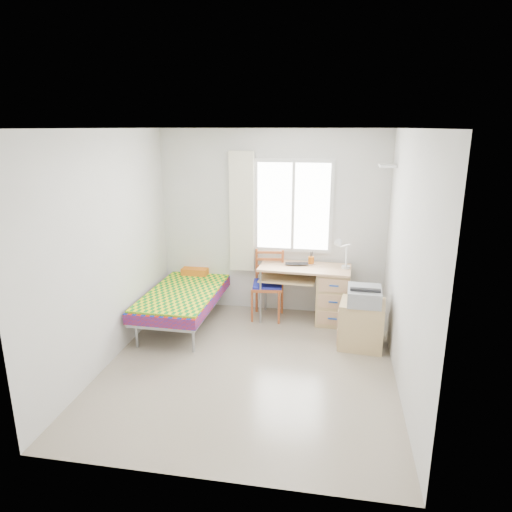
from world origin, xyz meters
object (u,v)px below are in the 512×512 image
(cabinet, at_px, (361,324))
(bed, at_px, (188,292))
(chair, at_px, (269,280))
(desk, at_px, (328,292))
(printer, at_px, (364,295))

(cabinet, bearing_deg, bed, 176.04)
(chair, bearing_deg, cabinet, -36.50)
(bed, distance_m, desk, 1.95)
(desk, relative_size, chair, 1.31)
(bed, relative_size, printer, 4.17)
(chair, distance_m, cabinet, 1.47)
(chair, relative_size, printer, 2.06)
(desk, relative_size, printer, 2.70)
(chair, xyz_separation_m, printer, (1.26, -0.75, 0.14))
(bed, xyz_separation_m, chair, (1.09, 0.30, 0.13))
(bed, bearing_deg, cabinet, -9.12)
(bed, xyz_separation_m, cabinet, (2.35, -0.42, -0.12))
(cabinet, relative_size, printer, 1.25)
(chair, relative_size, cabinet, 1.65)
(cabinet, distance_m, printer, 0.39)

